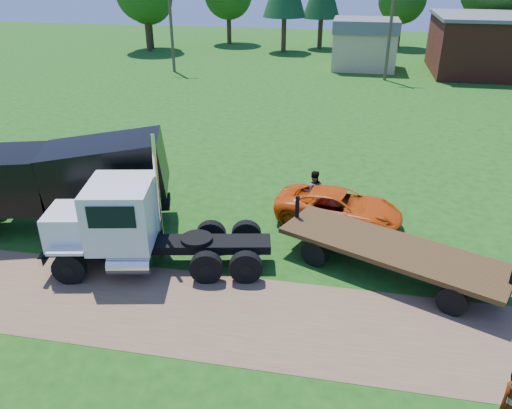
% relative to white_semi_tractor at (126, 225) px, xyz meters
% --- Properties ---
extents(ground, '(140.00, 140.00, 0.00)m').
position_rel_white_semi_tractor_xyz_m(ground, '(4.15, -2.11, -1.61)').
color(ground, '#19480F').
rests_on(ground, ground).
extents(dirt_track, '(120.00, 4.20, 0.01)m').
position_rel_white_semi_tractor_xyz_m(dirt_track, '(4.15, -2.11, -1.60)').
color(dirt_track, brown).
rests_on(dirt_track, ground).
extents(white_semi_tractor, '(7.99, 3.96, 4.71)m').
position_rel_white_semi_tractor_xyz_m(white_semi_tractor, '(0.00, 0.00, 0.00)').
color(white_semi_tractor, black).
rests_on(white_semi_tractor, ground).
extents(black_dump_truck, '(8.84, 4.95, 3.76)m').
position_rel_white_semi_tractor_xyz_m(black_dump_truck, '(-3.50, 2.37, 0.46)').
color(black_dump_truck, black).
rests_on(black_dump_truck, ground).
extents(orange_pickup, '(5.49, 3.19, 1.44)m').
position_rel_white_semi_tractor_xyz_m(orange_pickup, '(7.19, 4.59, -0.89)').
color(orange_pickup, '#DD4C0A').
rests_on(orange_pickup, ground).
extents(flatbed_trailer, '(7.99, 5.24, 1.98)m').
position_rel_white_semi_tractor_xyz_m(flatbed_trailer, '(9.10, 1.20, -0.76)').
color(flatbed_trailer, '#3E2713').
rests_on(flatbed_trailer, ground).
extents(spectator_a, '(0.85, 0.69, 2.00)m').
position_rel_white_semi_tractor_xyz_m(spectator_a, '(11.42, -5.15, -0.61)').
color(spectator_a, '#999999').
rests_on(spectator_a, ground).
extents(spectator_b, '(1.04, 0.89, 1.86)m').
position_rel_white_semi_tractor_xyz_m(spectator_b, '(6.04, 5.56, -0.68)').
color(spectator_b, '#999999').
rests_on(spectator_b, ground).
extents(tan_shed, '(6.20, 5.40, 4.70)m').
position_rel_white_semi_tractor_xyz_m(tan_shed, '(8.15, 37.89, 0.81)').
color(tan_shed, tan).
rests_on(tan_shed, ground).
extents(utility_poles, '(42.20, 0.28, 9.00)m').
position_rel_white_semi_tractor_xyz_m(utility_poles, '(10.15, 32.89, 3.10)').
color(utility_poles, brown).
rests_on(utility_poles, ground).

